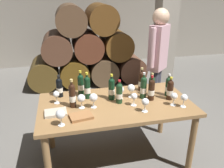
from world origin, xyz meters
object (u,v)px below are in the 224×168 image
object	(u,v)px
wine_bottle_2	(141,81)
wine_bottle_4	(59,87)
wine_bottle_3	(87,87)
wine_glass_7	(134,97)
wine_glass_8	(184,98)
wine_bottle_1	(143,87)
wine_glass_0	(81,99)
wine_glass_6	(60,115)
leather_ledger	(56,113)
tasting_notebook	(81,116)
wine_bottle_9	(170,90)
wine_glass_5	(174,96)
dining_table	(116,110)
wine_glass_4	(131,88)
wine_bottle_11	(168,86)
wine_bottle_0	(112,89)
wine_glass_9	(56,95)
wine_bottle_6	(81,84)
wine_glass_2	(145,102)
wine_bottle_7	(152,86)
wine_glass_1	(93,98)
sommelier_presenting	(158,57)
wine_bottle_8	(72,95)
wine_bottle_5	(119,93)
wine_glass_3	(120,90)
wine_bottle_10	(151,89)

from	to	relation	value
wine_bottle_2	wine_bottle_4	xyz separation A→B (m)	(-1.00, 0.05, -0.01)
wine_bottle_3	wine_glass_7	distance (m)	0.56
wine_glass_8	wine_bottle_1	bearing A→B (deg)	138.99
wine_glass_0	wine_glass_6	world-z (taller)	wine_glass_6
wine_bottle_1	leather_ledger	size ratio (longest dim) A/B	1.44
tasting_notebook	leather_ledger	size ratio (longest dim) A/B	1.00
wine_bottle_4	leather_ledger	xyz separation A→B (m)	(-0.05, -0.41, -0.10)
wine_bottle_9	tasting_notebook	bearing A→B (deg)	-169.90
wine_bottle_9	wine_glass_6	distance (m)	1.27
wine_glass_0	wine_glass_6	xyz separation A→B (m)	(-0.22, -0.30, 0.00)
wine_glass_6	wine_glass_5	bearing A→B (deg)	6.44
wine_glass_5	wine_glass_7	xyz separation A→B (m)	(-0.42, 0.09, -0.00)
dining_table	wine_glass_4	world-z (taller)	wine_glass_4
wine_bottle_11	wine_bottle_0	bearing A→B (deg)	175.40
wine_glass_6	wine_bottle_3	bearing A→B (deg)	59.38
wine_bottle_2	wine_glass_5	xyz separation A→B (m)	(0.21, -0.46, -0.02)
wine_glass_6	wine_glass_9	bearing A→B (deg)	94.63
wine_bottle_6	wine_glass_2	world-z (taller)	wine_bottle_6
wine_bottle_0	leather_ledger	world-z (taller)	wine_bottle_0
wine_bottle_7	wine_glass_1	world-z (taller)	wine_bottle_7
wine_glass_7	wine_glass_6	bearing A→B (deg)	-163.75
wine_bottle_1	sommelier_presenting	size ratio (longest dim) A/B	0.18
dining_table	wine_glass_5	size ratio (longest dim) A/B	11.37
wine_glass_2	wine_glass_9	bearing A→B (deg)	155.72
wine_bottle_8	wine_bottle_9	world-z (taller)	wine_bottle_8
wine_bottle_6	wine_bottle_9	xyz separation A→B (m)	(0.98, -0.36, -0.01)
wine_bottle_6	wine_bottle_0	bearing A→B (deg)	-32.14
wine_glass_5	wine_glass_8	size ratio (longest dim) A/B	1.00
wine_glass_9	leather_ledger	world-z (taller)	wine_glass_9
wine_bottle_9	wine_glass_4	distance (m)	0.44
wine_bottle_0	tasting_notebook	xyz separation A→B (m)	(-0.39, -0.34, -0.12)
dining_table	wine_bottle_5	world-z (taller)	wine_bottle_5
wine_bottle_3	wine_glass_1	size ratio (longest dim) A/B	1.94
wine_glass_5	wine_glass_9	size ratio (longest dim) A/B	1.03
wine_bottle_1	wine_glass_3	xyz separation A→B (m)	(-0.26, 0.04, -0.02)
tasting_notebook	wine_bottle_0	bearing A→B (deg)	31.09
wine_bottle_2	wine_bottle_4	bearing A→B (deg)	177.19
dining_table	wine_bottle_4	bearing A→B (deg)	152.55
wine_bottle_6	wine_glass_3	size ratio (longest dim) A/B	1.91
wine_bottle_9	wine_glass_7	world-z (taller)	wine_bottle_9
wine_bottle_10	wine_glass_1	distance (m)	0.67
wine_glass_2	wine_bottle_1	bearing A→B (deg)	73.36
wine_bottle_4	wine_glass_9	xyz separation A→B (m)	(-0.04, -0.17, -0.02)
wine_glass_1	wine_bottle_7	bearing A→B (deg)	11.71
wine_bottle_7	wine_bottle_11	world-z (taller)	wine_bottle_7
wine_glass_3	wine_glass_5	bearing A→B (deg)	-28.50
wine_bottle_11	wine_bottle_6	bearing A→B (deg)	165.44
dining_table	wine_bottle_5	distance (m)	0.21
wine_bottle_9	wine_glass_9	world-z (taller)	wine_bottle_9
wine_bottle_4	wine_bottle_5	distance (m)	0.72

